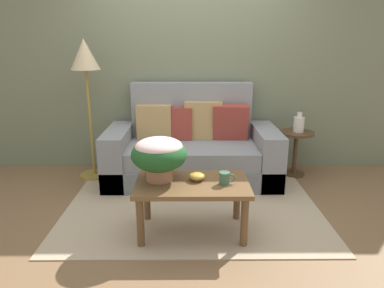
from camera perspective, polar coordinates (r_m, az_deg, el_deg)
name	(u,v)px	position (r m, az deg, el deg)	size (l,w,h in m)	color
ground_plane	(192,202)	(3.64, 0.05, -9.50)	(14.00, 14.00, 0.00)	brown
wall_back	(192,64)	(4.44, -0.08, 12.99)	(6.40, 0.12, 2.64)	slate
area_rug	(192,205)	(3.57, 0.06, -9.89)	(2.48, 1.86, 0.01)	tan
couch	(192,151)	(4.14, 0.05, -1.12)	(1.98, 0.91, 1.11)	slate
coffee_table	(192,190)	(2.95, 0.03, -7.62)	(0.95, 0.57, 0.47)	brown
side_table	(296,145)	(4.40, 16.62, -0.20)	(0.41, 0.41, 0.55)	#4C331E
floor_lamp	(86,68)	(4.18, -17.03, 11.87)	(0.35, 0.35, 1.62)	olive
potted_plant	(159,154)	(2.91, -5.42, -1.65)	(0.47, 0.47, 0.36)	#A36B4C
coffee_mug	(225,178)	(2.88, 5.42, -5.60)	(0.14, 0.09, 0.10)	#3D664C
snack_bowl	(197,176)	(2.94, 0.80, -5.29)	(0.13, 0.13, 0.07)	gold
table_vase	(299,124)	(4.34, 17.10, 3.16)	(0.13, 0.13, 0.24)	silver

